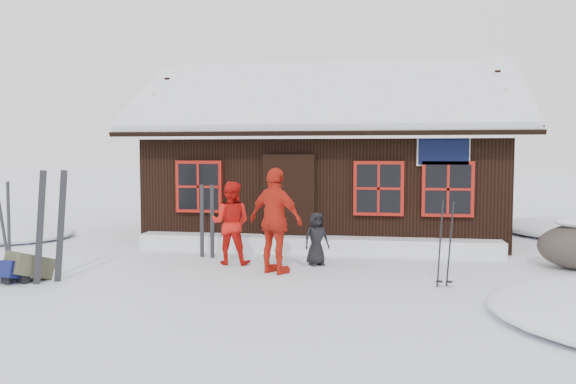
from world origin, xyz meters
name	(u,v)px	position (x,y,z in m)	size (l,w,h in m)	color
ground	(216,272)	(0.00, 0.00, 0.00)	(120.00, 120.00, 0.00)	white
mountain_hut	(328,173)	(1.50, 4.98, 1.58)	(8.90, 6.09, 4.42)	black
snow_drift	(315,244)	(1.50, 2.25, 0.17)	(7.60, 0.60, 0.35)	white
snow_mounds	(321,256)	(1.65, 1.86, 0.00)	(20.60, 13.20, 0.48)	white
skier_orange_left	(231,223)	(0.07, 0.76, 0.78)	(0.76, 0.59, 1.56)	red
skier_orange_right	(276,221)	(1.05, 0.08, 0.92)	(1.08, 0.45, 1.84)	red
skier_crouched	(316,239)	(1.67, 0.90, 0.49)	(0.48, 0.31, 0.99)	black
ski_pair_left	(50,228)	(-2.39, -1.18, 0.88)	(0.49, 0.32, 1.87)	black
ski_pair_mid	(6,224)	(-4.04, -0.02, 0.76)	(0.50, 0.31, 1.62)	black
ski_pair_right	(207,222)	(-0.57, 1.32, 0.70)	(0.33, 0.13, 1.51)	black
ski_poles	(445,245)	(3.83, -0.46, 0.66)	(0.25, 0.12, 1.39)	black
backpack_blue	(12,275)	(-3.02, -1.30, 0.13)	(0.37, 0.49, 0.27)	#12174E
backpack_olive	(29,270)	(-2.83, -1.13, 0.17)	(0.48, 0.63, 0.34)	#444431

